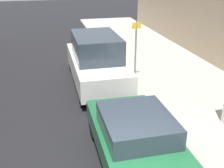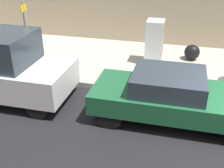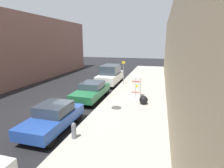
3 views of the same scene
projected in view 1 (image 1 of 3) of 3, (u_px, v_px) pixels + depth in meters
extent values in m
cylinder|color=slate|center=(136.00, 52.00, 11.51)|extent=(0.07, 0.07, 2.54)
cube|color=yellow|center=(137.00, 26.00, 11.08)|extent=(0.36, 0.02, 0.24)
cube|color=silver|center=(97.00, 67.00, 11.82)|extent=(2.00, 5.03, 0.85)
cube|color=#2D3842|center=(96.00, 46.00, 11.47)|extent=(1.76, 2.77, 0.95)
cylinder|color=black|center=(129.00, 93.00, 10.44)|extent=(0.22, 0.67, 0.67)
cylinder|color=black|center=(83.00, 98.00, 10.07)|extent=(0.22, 0.67, 0.67)
cylinder|color=black|center=(107.00, 61.00, 13.90)|extent=(0.22, 0.67, 0.67)
cylinder|color=black|center=(72.00, 64.00, 13.53)|extent=(0.22, 0.67, 0.67)
cube|color=#1E6038|center=(139.00, 148.00, 6.79)|extent=(1.87, 4.55, 0.55)
cube|color=#2D3842|center=(137.00, 124.00, 6.79)|extent=(1.65, 1.91, 0.50)
cylinder|color=black|center=(147.00, 120.00, 8.55)|extent=(0.22, 0.73, 0.73)
cylinder|color=black|center=(94.00, 126.00, 8.21)|extent=(0.22, 0.73, 0.73)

